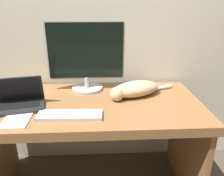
# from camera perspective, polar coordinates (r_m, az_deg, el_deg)

# --- Properties ---
(wall_back) EXTENTS (6.40, 0.06, 2.60)m
(wall_back) POSITION_cam_1_polar(r_m,az_deg,el_deg) (1.82, -5.86, 18.12)
(wall_back) COLOR beige
(wall_back) RESTS_ON ground_plane
(desk) EXTENTS (1.53, 0.75, 0.76)m
(desk) POSITION_cam_1_polar(r_m,az_deg,el_deg) (1.59, -5.58, -8.77)
(desk) COLOR olive
(desk) RESTS_ON ground_plane
(monitor) EXTENTS (0.58, 0.24, 0.53)m
(monitor) POSITION_cam_1_polar(r_m,az_deg,el_deg) (1.66, -6.82, 8.13)
(monitor) COLOR #B2B2B7
(monitor) RESTS_ON desk
(laptop) EXTENTS (0.37, 0.27, 0.21)m
(laptop) POSITION_cam_1_polar(r_m,az_deg,el_deg) (1.55, -23.58, -3.24)
(laptop) COLOR #232326
(laptop) RESTS_ON desk
(external_keyboard) EXTENTS (0.39, 0.13, 0.02)m
(external_keyboard) POSITION_cam_1_polar(r_m,az_deg,el_deg) (1.35, -10.96, -6.93)
(external_keyboard) COLOR #BCBCC1
(external_keyboard) RESTS_ON desk
(cat) EXTENTS (0.52, 0.31, 0.11)m
(cat) POSITION_cam_1_polar(r_m,az_deg,el_deg) (1.59, 5.93, -0.23)
(cat) COLOR #D1B284
(cat) RESTS_ON desk
(paper_notepad) EXTENTS (0.15, 0.24, 0.01)m
(paper_notepad) POSITION_cam_1_polar(r_m,az_deg,el_deg) (1.42, -23.43, -7.25)
(paper_notepad) COLOR white
(paper_notepad) RESTS_ON desk
(small_toy) EXTENTS (0.05, 0.05, 0.05)m
(small_toy) POSITION_cam_1_polar(r_m,az_deg,el_deg) (1.76, 4.46, 0.82)
(small_toy) COLOR #2D6BB7
(small_toy) RESTS_ON desk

